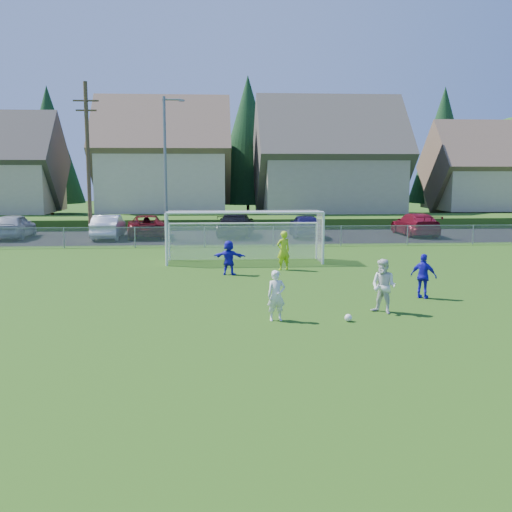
{
  "coord_description": "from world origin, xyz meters",
  "views": [
    {
      "loc": [
        -1.45,
        -12.59,
        4.29
      ],
      "look_at": [
        0.0,
        8.0,
        1.4
      ],
      "focal_mm": 42.0,
      "sensor_mm": 36.0,
      "label": 1
    }
  ],
  "objects_px": {
    "player_white_a": "(276,296)",
    "car_g": "(415,224)",
    "player_white_b": "(384,286)",
    "player_blue_b": "(229,258)",
    "goalkeeper": "(283,250)",
    "car_b": "(108,227)",
    "car_e": "(305,226)",
    "soccer_ball": "(348,318)",
    "player_blue_a": "(424,276)",
    "car_d": "(236,224)",
    "car_a": "(14,226)",
    "car_c": "(147,226)",
    "soccer_goal": "(244,228)"
  },
  "relations": [
    {
      "from": "car_b",
      "to": "car_d",
      "type": "bearing_deg",
      "value": -175.12
    },
    {
      "from": "soccer_ball",
      "to": "soccer_goal",
      "type": "relative_size",
      "value": 0.03
    },
    {
      "from": "player_blue_b",
      "to": "car_b",
      "type": "distance_m",
      "value": 16.36
    },
    {
      "from": "goalkeeper",
      "to": "car_b",
      "type": "distance_m",
      "value": 16.7
    },
    {
      "from": "car_d",
      "to": "car_e",
      "type": "distance_m",
      "value": 4.69
    },
    {
      "from": "player_blue_a",
      "to": "car_e",
      "type": "distance_m",
      "value": 19.68
    },
    {
      "from": "player_blue_b",
      "to": "car_d",
      "type": "bearing_deg",
      "value": -78.36
    },
    {
      "from": "player_blue_a",
      "to": "car_c",
      "type": "xyz_separation_m",
      "value": [
        -11.64,
        20.51,
        -0.02
      ]
    },
    {
      "from": "car_b",
      "to": "car_c",
      "type": "xyz_separation_m",
      "value": [
        2.39,
        0.72,
        -0.04
      ]
    },
    {
      "from": "car_e",
      "to": "car_g",
      "type": "relative_size",
      "value": 0.86
    },
    {
      "from": "player_white_b",
      "to": "player_blue_a",
      "type": "bearing_deg",
      "value": 90.21
    },
    {
      "from": "car_d",
      "to": "car_e",
      "type": "relative_size",
      "value": 1.21
    },
    {
      "from": "car_d",
      "to": "car_e",
      "type": "height_order",
      "value": "car_d"
    },
    {
      "from": "player_white_a",
      "to": "car_g",
      "type": "distance_m",
      "value": 25.96
    },
    {
      "from": "player_blue_a",
      "to": "car_a",
      "type": "bearing_deg",
      "value": -7.06
    },
    {
      "from": "car_b",
      "to": "car_d",
      "type": "xyz_separation_m",
      "value": [
        8.35,
        0.86,
        0.03
      ]
    },
    {
      "from": "player_blue_a",
      "to": "car_a",
      "type": "xyz_separation_m",
      "value": [
        -20.21,
        20.3,
        0.05
      ]
    },
    {
      "from": "goalkeeper",
      "to": "soccer_goal",
      "type": "relative_size",
      "value": 0.23
    },
    {
      "from": "soccer_ball",
      "to": "player_blue_a",
      "type": "height_order",
      "value": "player_blue_a"
    },
    {
      "from": "soccer_goal",
      "to": "car_b",
      "type": "bearing_deg",
      "value": 127.49
    },
    {
      "from": "player_white_b",
      "to": "car_a",
      "type": "relative_size",
      "value": 0.35
    },
    {
      "from": "car_a",
      "to": "car_c",
      "type": "distance_m",
      "value": 8.58
    },
    {
      "from": "player_white_b",
      "to": "car_a",
      "type": "bearing_deg",
      "value": 173.14
    },
    {
      "from": "player_white_b",
      "to": "player_blue_b",
      "type": "height_order",
      "value": "player_white_b"
    },
    {
      "from": "car_d",
      "to": "car_g",
      "type": "bearing_deg",
      "value": -174.72
    },
    {
      "from": "goalkeeper",
      "to": "soccer_goal",
      "type": "xyz_separation_m",
      "value": [
        -1.6,
        2.55,
        0.76
      ]
    },
    {
      "from": "player_blue_b",
      "to": "car_e",
      "type": "height_order",
      "value": "car_e"
    },
    {
      "from": "player_white_b",
      "to": "soccer_goal",
      "type": "relative_size",
      "value": 0.23
    },
    {
      "from": "car_c",
      "to": "car_e",
      "type": "relative_size",
      "value": 1.17
    },
    {
      "from": "soccer_ball",
      "to": "car_g",
      "type": "height_order",
      "value": "car_g"
    },
    {
      "from": "car_a",
      "to": "player_white_b",
      "type": "bearing_deg",
      "value": 127.96
    },
    {
      "from": "player_white_b",
      "to": "player_white_a",
      "type": "bearing_deg",
      "value": -124.63
    },
    {
      "from": "player_white_a",
      "to": "player_white_b",
      "type": "distance_m",
      "value": 3.44
    },
    {
      "from": "car_a",
      "to": "player_blue_a",
      "type": "bearing_deg",
      "value": 133.67
    },
    {
      "from": "goalkeeper",
      "to": "car_g",
      "type": "xyz_separation_m",
      "value": [
        10.71,
        13.91,
        -0.09
      ]
    },
    {
      "from": "car_e",
      "to": "soccer_ball",
      "type": "bearing_deg",
      "value": 86.55
    },
    {
      "from": "goalkeeper",
      "to": "car_b",
      "type": "xyz_separation_m",
      "value": [
        -9.94,
        13.42,
        -0.08
      ]
    },
    {
      "from": "car_g",
      "to": "player_blue_b",
      "type": "bearing_deg",
      "value": 48.85
    },
    {
      "from": "goalkeeper",
      "to": "soccer_goal",
      "type": "height_order",
      "value": "soccer_goal"
    },
    {
      "from": "player_blue_b",
      "to": "soccer_goal",
      "type": "relative_size",
      "value": 0.2
    },
    {
      "from": "car_d",
      "to": "player_blue_b",
      "type": "bearing_deg",
      "value": 93.84
    },
    {
      "from": "goalkeeper",
      "to": "car_d",
      "type": "relative_size",
      "value": 0.31
    },
    {
      "from": "soccer_ball",
      "to": "goalkeeper",
      "type": "relative_size",
      "value": 0.13
    },
    {
      "from": "car_b",
      "to": "player_blue_a",
      "type": "bearing_deg",
      "value": 124.3
    },
    {
      "from": "car_b",
      "to": "car_c",
      "type": "distance_m",
      "value": 2.49
    },
    {
      "from": "soccer_ball",
      "to": "car_d",
      "type": "bearing_deg",
      "value": 95.77
    },
    {
      "from": "car_d",
      "to": "car_a",
      "type": "bearing_deg",
      "value": 8.41
    },
    {
      "from": "car_b",
      "to": "car_c",
      "type": "height_order",
      "value": "car_b"
    },
    {
      "from": "soccer_ball",
      "to": "car_d",
      "type": "height_order",
      "value": "car_d"
    },
    {
      "from": "car_c",
      "to": "car_d",
      "type": "xyz_separation_m",
      "value": [
        5.97,
        0.14,
        0.06
      ]
    }
  ]
}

